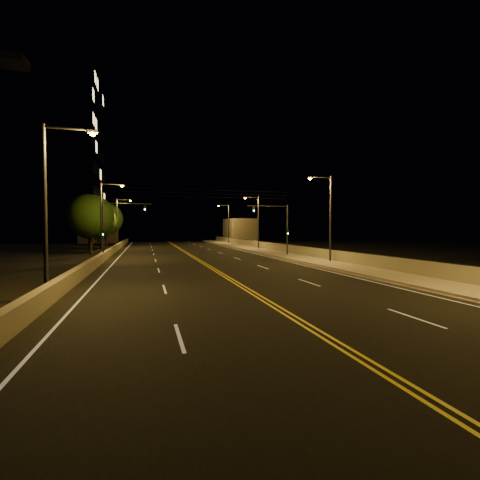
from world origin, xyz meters
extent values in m
plane|color=black|center=(0.00, 0.00, 0.00)|extent=(160.00, 160.00, 0.00)
cube|color=black|center=(0.00, 20.00, 0.01)|extent=(18.00, 120.00, 0.02)
cube|color=gray|center=(10.80, 20.00, 0.15)|extent=(3.60, 120.00, 0.30)
cube|color=gray|center=(8.93, 20.00, 0.07)|extent=(0.14, 120.00, 0.15)
cube|color=gray|center=(12.45, 20.00, 0.80)|extent=(0.30, 120.00, 1.00)
cube|color=gray|center=(-9.84, 20.00, 0.45)|extent=(0.45, 120.00, 0.90)
cube|color=gray|center=(16.50, 71.70, 2.84)|extent=(6.00, 10.00, 5.67)
cube|color=gray|center=(-16.00, 77.42, 3.99)|extent=(8.00, 8.00, 7.98)
cylinder|color=black|center=(12.45, 20.00, 1.33)|extent=(0.06, 120.00, 0.06)
cube|color=silver|center=(-8.60, 20.00, 0.02)|extent=(0.12, 116.00, 0.00)
cube|color=silver|center=(8.60, 20.00, 0.02)|extent=(0.12, 116.00, 0.00)
cube|color=gold|center=(-0.15, 20.00, 0.02)|extent=(0.12, 116.00, 0.00)
cube|color=gold|center=(0.15, 20.00, 0.02)|extent=(0.12, 116.00, 0.00)
cube|color=silver|center=(-4.50, 1.50, 0.02)|extent=(0.12, 3.00, 0.00)
cube|color=silver|center=(-4.50, 10.50, 0.02)|extent=(0.12, 3.00, 0.00)
cube|color=silver|center=(-4.50, 19.50, 0.02)|extent=(0.12, 3.00, 0.00)
cube|color=silver|center=(-4.50, 28.50, 0.02)|extent=(0.12, 3.00, 0.00)
cube|color=silver|center=(-4.50, 37.50, 0.02)|extent=(0.12, 3.00, 0.00)
cube|color=silver|center=(-4.50, 46.50, 0.02)|extent=(0.12, 3.00, 0.00)
cube|color=silver|center=(-4.50, 55.50, 0.02)|extent=(0.12, 3.00, 0.00)
cube|color=silver|center=(-4.50, 64.50, 0.02)|extent=(0.12, 3.00, 0.00)
cube|color=silver|center=(-4.50, 73.50, 0.02)|extent=(0.12, 3.00, 0.00)
cube|color=silver|center=(4.50, 1.50, 0.02)|extent=(0.12, 3.00, 0.00)
cube|color=silver|center=(4.50, 10.50, 0.02)|extent=(0.12, 3.00, 0.00)
cube|color=silver|center=(4.50, 19.50, 0.02)|extent=(0.12, 3.00, 0.00)
cube|color=silver|center=(4.50, 28.50, 0.02)|extent=(0.12, 3.00, 0.00)
cube|color=silver|center=(4.50, 37.50, 0.02)|extent=(0.12, 3.00, 0.00)
cube|color=silver|center=(4.50, 46.50, 0.02)|extent=(0.12, 3.00, 0.00)
cube|color=silver|center=(4.50, 55.50, 0.02)|extent=(0.12, 3.00, 0.00)
cube|color=silver|center=(4.50, 64.50, 0.02)|extent=(0.12, 3.00, 0.00)
cube|color=silver|center=(4.50, 73.50, 0.02)|extent=(0.12, 3.00, 0.00)
cylinder|color=#2D2D33|center=(11.80, 20.59, 4.25)|extent=(0.20, 0.20, 8.50)
cylinder|color=#2D2D33|center=(10.70, 20.59, 8.35)|extent=(2.20, 0.12, 0.12)
cube|color=#2D2D33|center=(9.60, 20.59, 8.28)|extent=(0.50, 0.25, 0.14)
sphere|color=#FF9E2D|center=(9.60, 20.59, 8.18)|extent=(0.28, 0.28, 0.28)
cylinder|color=#2D2D33|center=(11.80, 42.82, 4.25)|extent=(0.20, 0.20, 8.50)
cylinder|color=#2D2D33|center=(10.70, 42.82, 8.35)|extent=(2.20, 0.12, 0.12)
cube|color=#2D2D33|center=(9.60, 42.82, 8.28)|extent=(0.50, 0.25, 0.14)
sphere|color=#FF9E2D|center=(9.60, 42.82, 8.18)|extent=(0.28, 0.28, 0.28)
cylinder|color=#2D2D33|center=(11.80, 63.19, 4.25)|extent=(0.20, 0.20, 8.50)
cylinder|color=#2D2D33|center=(10.70, 63.19, 8.35)|extent=(2.20, 0.12, 0.12)
cube|color=#2D2D33|center=(9.60, 63.19, 8.28)|extent=(0.50, 0.25, 0.14)
sphere|color=#FF9E2D|center=(9.60, 63.19, 8.18)|extent=(0.28, 0.28, 0.28)
cylinder|color=#2D2D33|center=(-10.20, 9.15, 4.25)|extent=(0.20, 0.20, 8.50)
cylinder|color=#2D2D33|center=(-9.10, 9.15, 8.35)|extent=(2.20, 0.12, 0.12)
cube|color=#2D2D33|center=(-8.00, 9.15, 8.28)|extent=(0.50, 0.25, 0.14)
sphere|color=#FF9E2D|center=(-8.00, 9.15, 8.18)|extent=(0.28, 0.28, 0.28)
cylinder|color=#2D2D33|center=(-10.20, 31.47, 4.25)|extent=(0.20, 0.20, 8.50)
cylinder|color=#2D2D33|center=(-9.10, 31.47, 8.35)|extent=(2.20, 0.12, 0.12)
cube|color=#2D2D33|center=(-8.00, 31.47, 8.28)|extent=(0.50, 0.25, 0.14)
sphere|color=#FF9E2D|center=(-8.00, 31.47, 8.18)|extent=(0.28, 0.28, 0.28)
cylinder|color=#2D2D33|center=(-10.20, 53.40, 4.25)|extent=(0.20, 0.20, 8.50)
cylinder|color=#2D2D33|center=(-9.10, 53.40, 8.35)|extent=(2.20, 0.12, 0.12)
cube|color=#2D2D33|center=(-8.00, 53.40, 8.28)|extent=(0.50, 0.25, 0.14)
sphere|color=#FF9E2D|center=(-8.00, 53.40, 8.18)|extent=(0.28, 0.28, 0.28)
cylinder|color=#2D2D33|center=(11.00, 29.32, 3.14)|extent=(0.18, 0.18, 6.29)
cylinder|color=#2D2D33|center=(8.50, 29.32, 6.09)|extent=(5.00, 0.10, 0.10)
cube|color=black|center=(6.75, 29.32, 5.74)|extent=(0.28, 0.18, 0.80)
sphere|color=#19FF4C|center=(6.75, 29.21, 5.49)|extent=(0.14, 0.14, 0.14)
cube|color=black|center=(11.00, 29.17, 3.00)|extent=(0.22, 0.14, 0.55)
cylinder|color=#2D2D33|center=(-9.80, 29.32, 3.14)|extent=(0.18, 0.18, 6.29)
cylinder|color=#2D2D33|center=(-7.30, 29.32, 6.09)|extent=(5.00, 0.10, 0.10)
cube|color=black|center=(-5.55, 29.32, 5.74)|extent=(0.28, 0.18, 0.80)
sphere|color=#19FF4C|center=(-5.55, 29.21, 5.49)|extent=(0.14, 0.14, 0.14)
cube|color=black|center=(-9.80, 29.17, 3.00)|extent=(0.22, 0.14, 0.55)
cylinder|color=black|center=(0.00, 29.50, 7.00)|extent=(22.00, 0.03, 0.03)
cylinder|color=black|center=(0.00, 29.50, 7.40)|extent=(22.00, 0.03, 0.03)
cylinder|color=black|center=(0.00, 29.50, 7.80)|extent=(22.00, 0.03, 0.03)
cube|color=gray|center=(-24.50, 50.14, 13.89)|extent=(24.00, 15.00, 27.77)
cube|color=#2D2D33|center=(-24.50, 50.14, 28.37)|extent=(4.00, 4.00, 1.20)
cylinder|color=black|center=(-12.49, 39.88, 1.39)|extent=(0.36, 0.36, 2.78)
sphere|color=black|center=(-12.49, 39.88, 5.02)|extent=(5.87, 5.87, 5.87)
cylinder|color=black|center=(-13.82, 47.74, 1.21)|extent=(0.36, 0.36, 2.43)
sphere|color=black|center=(-13.82, 47.74, 4.38)|extent=(5.13, 5.13, 5.13)
cylinder|color=black|center=(-12.85, 53.75, 1.26)|extent=(0.36, 0.36, 2.52)
sphere|color=black|center=(-12.85, 53.75, 4.55)|extent=(5.32, 5.32, 5.32)
cylinder|color=black|center=(-12.75, 61.96, 1.45)|extent=(0.36, 0.36, 2.90)
sphere|color=black|center=(-12.75, 61.96, 5.23)|extent=(6.11, 6.11, 6.11)
camera|label=1|loc=(-5.51, -9.56, 3.50)|focal=26.00mm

